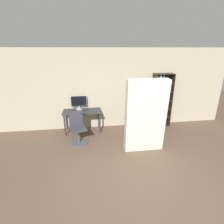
# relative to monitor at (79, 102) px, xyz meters

# --- Properties ---
(ground_plane) EXTENTS (16.00, 16.00, 0.00)m
(ground_plane) POSITION_rel_monitor_xyz_m (1.26, -3.00, -1.00)
(ground_plane) COLOR brown
(wall_back) EXTENTS (8.00, 0.06, 2.70)m
(wall_back) POSITION_rel_monitor_xyz_m (1.26, 0.15, 0.35)
(wall_back) COLOR tan
(wall_back) RESTS_ON ground
(desk) EXTENTS (1.24, 0.58, 0.73)m
(desk) POSITION_rel_monitor_xyz_m (0.09, -0.17, -0.37)
(desk) COLOR #2D2D33
(desk) RESTS_ON ground
(monitor) EXTENTS (0.53, 0.21, 0.47)m
(monitor) POSITION_rel_monitor_xyz_m (0.00, 0.00, 0.00)
(monitor) COLOR #B7B7BC
(monitor) RESTS_ON desk
(office_chair) EXTENTS (0.55, 0.55, 0.95)m
(office_chair) POSITION_rel_monitor_xyz_m (-0.03, -0.93, -0.61)
(office_chair) COLOR #4C4C51
(office_chair) RESTS_ON ground
(bookshelf) EXTENTS (0.67, 0.35, 1.88)m
(bookshelf) POSITION_rel_monitor_xyz_m (2.79, -0.02, -0.05)
(bookshelf) COLOR #2D2319
(bookshelf) RESTS_ON ground
(mattress_near) EXTENTS (1.06, 0.36, 1.98)m
(mattress_near) POSITION_rel_monitor_xyz_m (1.78, -1.58, -0.01)
(mattress_near) COLOR beige
(mattress_near) RESTS_ON ground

